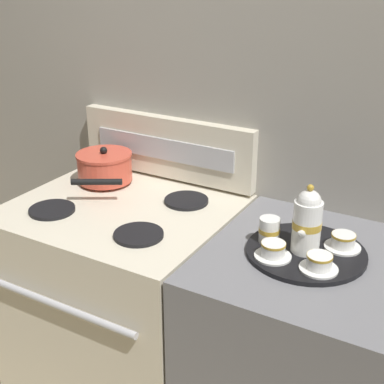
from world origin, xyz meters
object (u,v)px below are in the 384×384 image
teapot (307,221)px  teacup_front (273,250)px  stove (127,315)px  creamer_jug (270,230)px  serving_tray (306,252)px  saucepan (105,167)px  teacup_left (343,241)px  teacup_right (319,262)px

teapot → teacup_front: bearing=-129.7°
teacup_front → stove: bearing=172.4°
creamer_jug → serving_tray: bearing=1.4°
saucepan → creamer_jug: size_ratio=4.24×
serving_tray → teacup_left: (0.09, 0.06, 0.03)m
teapot → teacup_front: teapot is taller
creamer_jug → teacup_front: bearing=-61.6°
teapot → teacup_right: bearing=-50.3°
teacup_left → teacup_right: (-0.02, -0.15, 0.00)m
teacup_left → creamer_jug: 0.22m
teacup_left → creamer_jug: bearing=-161.8°
saucepan → teacup_right: bearing=-13.8°
saucepan → serving_tray: size_ratio=0.93×
stove → teacup_front: bearing=-7.6°
stove → creamer_jug: creamer_jug is taller
creamer_jug → teacup_right: bearing=-25.2°
teacup_front → creamer_jug: creamer_jug is taller
teacup_front → saucepan: bearing=163.9°
stove → saucepan: saucepan is taller
stove → teacup_left: bearing=5.3°
teacup_right → teacup_front: (-0.13, 0.00, 0.00)m
stove → teacup_right: teacup_right is taller
stove → teacup_front: 0.78m
stove → creamer_jug: (0.56, 0.00, 0.51)m
stove → serving_tray: bearing=0.6°
saucepan → teacup_right: saucepan is taller
teacup_right → stove: bearing=173.7°
teacup_right → saucepan: bearing=166.2°
stove → teacup_front: size_ratio=8.70×
serving_tray → teacup_front: 0.12m
saucepan → teapot: (0.85, -0.14, 0.04)m
teacup_right → teacup_front: bearing=179.6°
stove → saucepan: (-0.18, 0.15, 0.53)m
serving_tray → saucepan: bearing=170.8°
stove → teapot: 0.88m
saucepan → teacup_left: 0.94m
serving_tray → teacup_left: 0.11m
teacup_right → serving_tray: bearing=126.6°
serving_tray → teapot: (-0.00, -0.01, 0.10)m
teapot → creamer_jug: (-0.11, 0.00, -0.06)m
teapot → saucepan: bearing=170.4°
teapot → stove: bearing=-179.9°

